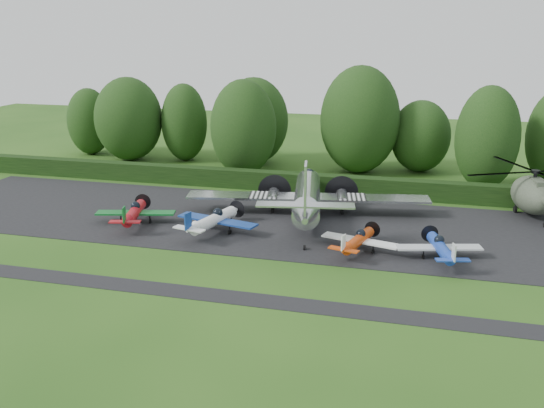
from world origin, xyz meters
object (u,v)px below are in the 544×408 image
(light_plane_orange, at_px, (358,240))
(helicopter, at_px, (533,192))
(transport_plane, at_px, (306,197))
(light_plane_red, at_px, (134,212))
(light_plane_blue, at_px, (441,247))
(light_plane_white, at_px, (214,220))

(light_plane_orange, height_order, helicopter, helicopter)
(transport_plane, bearing_deg, light_plane_red, -148.13)
(helicopter, bearing_deg, light_plane_red, -149.77)
(transport_plane, distance_m, light_plane_blue, 14.23)
(transport_plane, distance_m, light_plane_orange, 9.51)
(light_plane_red, xyz_separation_m, helicopter, (34.60, 11.64, 1.23))
(transport_plane, relative_size, helicopter, 1.42)
(light_plane_orange, distance_m, light_plane_blue, 6.23)
(light_plane_white, bearing_deg, transport_plane, 27.98)
(light_plane_orange, distance_m, helicopter, 19.83)
(transport_plane, xyz_separation_m, light_plane_red, (-14.43, -5.69, -0.90))
(light_plane_blue, bearing_deg, light_plane_white, -169.94)
(light_plane_red, bearing_deg, helicopter, 32.79)
(light_plane_orange, xyz_separation_m, light_plane_blue, (6.23, -0.15, 0.04))
(light_plane_red, relative_size, light_plane_orange, 1.13)
(light_plane_white, relative_size, light_plane_orange, 1.19)
(light_plane_red, height_order, helicopter, helicopter)
(transport_plane, height_order, light_plane_orange, transport_plane)
(light_plane_blue, xyz_separation_m, helicopter, (8.24, 13.64, 1.32))
(transport_plane, bearing_deg, light_plane_orange, -42.58)
(light_plane_white, bearing_deg, helicopter, 10.13)
(light_plane_blue, bearing_deg, light_plane_orange, -166.43)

